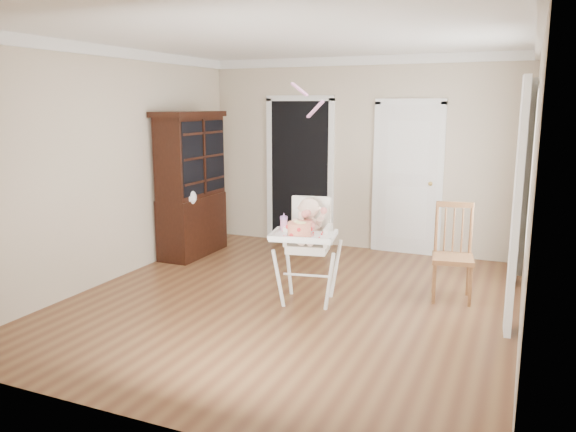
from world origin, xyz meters
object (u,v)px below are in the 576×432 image
at_px(dining_chair, 453,255).
at_px(cake, 299,229).
at_px(high_chair, 308,238).
at_px(sippy_cup, 284,223).
at_px(china_cabinet, 191,184).

bearing_deg(dining_chair, cake, -152.81).
distance_m(high_chair, dining_chair, 1.56).
relative_size(sippy_cup, dining_chair, 0.18).
distance_m(china_cabinet, dining_chair, 3.60).
xyz_separation_m(high_chair, china_cabinet, (-2.16, 1.16, 0.29)).
bearing_deg(cake, dining_chair, 36.37).
relative_size(china_cabinet, dining_chair, 1.90).
relative_size(cake, sippy_cup, 1.60).
bearing_deg(china_cabinet, dining_chair, -7.40).
relative_size(high_chair, dining_chair, 1.09).
bearing_deg(cake, sippy_cup, 144.73).
xyz_separation_m(sippy_cup, china_cabinet, (-1.94, 1.29, 0.12)).
height_order(sippy_cup, china_cabinet, china_cabinet).
bearing_deg(cake, high_chair, 93.89).
height_order(high_chair, dining_chair, high_chair).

